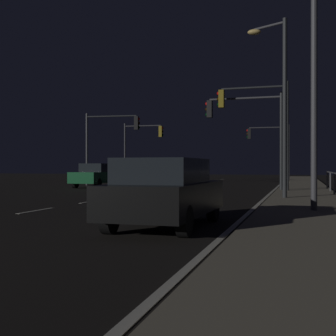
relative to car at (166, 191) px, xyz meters
The scene contains 13 objects.
ground_plane 12.29m from the car, 114.05° to the left, with size 112.00×112.00×0.00m, color black.
sidewalk_right 11.65m from the car, 74.30° to the left, with size 2.84×77.00×0.14m, color gray.
lane_markings_center 15.54m from the car, 108.77° to the left, with size 0.14×50.00×0.01m.
lane_edge_line 16.28m from the car, 84.79° to the left, with size 0.14×53.00×0.01m.
car is the anchor object (origin of this frame).
car_oncoming 20.56m from the car, 118.78° to the left, with size 2.01×4.48×1.57m.
traffic_light_mid_right 15.12m from the car, 87.12° to the left, with size 3.78×0.36×5.66m.
traffic_light_mid_left 30.41m from the car, 110.12° to the left, with size 3.63×0.34×5.17m.
traffic_light_near_left 15.69m from the car, 89.47° to the left, with size 4.22×0.36×5.21m.
traffic_light_overhead_east 23.43m from the car, 116.06° to the left, with size 4.05×0.56×5.23m.
traffic_light_far_left 32.12m from the car, 89.42° to the left, with size 3.76×0.34×4.93m.
street_lamp_mid_block 6.43m from the car, 47.84° to the left, with size 1.71×1.47×7.02m.
street_lamp_far_end 10.03m from the car, 76.94° to the left, with size 1.65×1.01×7.16m.
Camera 1 is at (7.95, -3.90, 1.40)m, focal length 49.93 mm.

